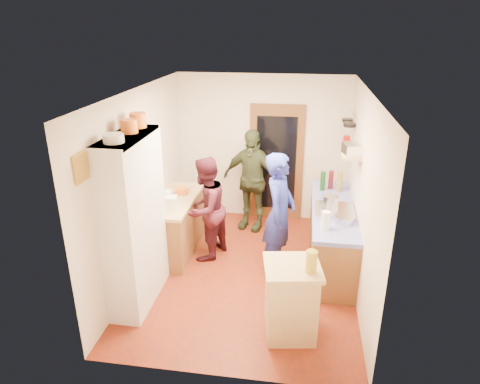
% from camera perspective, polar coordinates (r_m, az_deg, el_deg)
% --- Properties ---
extents(floor, '(3.00, 4.00, 0.02)m').
position_cam_1_polar(floor, '(6.37, 0.93, -10.66)').
color(floor, maroon).
rests_on(floor, ground).
extents(ceiling, '(3.00, 4.00, 0.02)m').
position_cam_1_polar(ceiling, '(5.43, 1.11, 13.36)').
color(ceiling, silver).
rests_on(ceiling, ground).
extents(wall_back, '(3.00, 0.02, 2.60)m').
position_cam_1_polar(wall_back, '(7.66, 3.04, 5.83)').
color(wall_back, silver).
rests_on(wall_back, ground).
extents(wall_front, '(3.00, 0.02, 2.60)m').
position_cam_1_polar(wall_front, '(3.99, -2.93, -10.13)').
color(wall_front, silver).
rests_on(wall_front, ground).
extents(wall_left, '(0.02, 4.00, 2.60)m').
position_cam_1_polar(wall_left, '(6.14, -13.09, 1.15)').
color(wall_left, silver).
rests_on(wall_left, ground).
extents(wall_right, '(0.02, 4.00, 2.60)m').
position_cam_1_polar(wall_right, '(5.78, 16.01, -0.46)').
color(wall_right, silver).
rests_on(wall_right, ground).
extents(door_frame, '(0.95, 0.06, 2.10)m').
position_cam_1_polar(door_frame, '(7.68, 4.84, 3.86)').
color(door_frame, brown).
rests_on(door_frame, ground).
extents(door_glass, '(0.70, 0.02, 1.70)m').
position_cam_1_polar(door_glass, '(7.65, 4.82, 3.78)').
color(door_glass, black).
rests_on(door_glass, door_frame).
extents(hutch_body, '(0.40, 1.20, 2.20)m').
position_cam_1_polar(hutch_body, '(5.46, -13.84, -3.87)').
color(hutch_body, silver).
rests_on(hutch_body, ground).
extents(hutch_top_shelf, '(0.40, 1.14, 0.04)m').
position_cam_1_polar(hutch_top_shelf, '(5.10, -14.93, 7.13)').
color(hutch_top_shelf, silver).
rests_on(hutch_top_shelf, hutch_body).
extents(plate_stack, '(0.22, 0.22, 0.09)m').
position_cam_1_polar(plate_stack, '(4.79, -16.52, 6.88)').
color(plate_stack, white).
rests_on(plate_stack, hutch_top_shelf).
extents(orange_pot_a, '(0.20, 0.20, 0.16)m').
position_cam_1_polar(orange_pot_a, '(5.17, -14.58, 8.50)').
color(orange_pot_a, orange).
rests_on(orange_pot_a, hutch_top_shelf).
extents(orange_pot_b, '(0.20, 0.20, 0.18)m').
position_cam_1_polar(orange_pot_b, '(5.42, -13.47, 9.30)').
color(orange_pot_b, orange).
rests_on(orange_pot_b, hutch_top_shelf).
extents(left_counter_base, '(0.60, 1.40, 0.85)m').
position_cam_1_polar(left_counter_base, '(6.77, -8.66, -4.58)').
color(left_counter_base, brown).
rests_on(left_counter_base, ground).
extents(left_counter_top, '(0.64, 1.44, 0.05)m').
position_cam_1_polar(left_counter_top, '(6.59, -8.88, -1.07)').
color(left_counter_top, tan).
rests_on(left_counter_top, left_counter_base).
extents(toaster, '(0.29, 0.21, 0.19)m').
position_cam_1_polar(toaster, '(6.18, -9.57, -1.47)').
color(toaster, white).
rests_on(toaster, left_counter_top).
extents(kettle, '(0.19, 0.19, 0.19)m').
position_cam_1_polar(kettle, '(6.41, -9.79, -0.64)').
color(kettle, white).
rests_on(kettle, left_counter_top).
extents(orange_bowl, '(0.23, 0.23, 0.09)m').
position_cam_1_polar(orange_bowl, '(6.73, -7.73, 0.15)').
color(orange_bowl, orange).
rests_on(orange_bowl, left_counter_top).
extents(chopping_board, '(0.34, 0.28, 0.02)m').
position_cam_1_polar(chopping_board, '(7.03, -7.51, 0.83)').
color(chopping_board, tan).
rests_on(chopping_board, left_counter_top).
extents(right_counter_base, '(0.60, 2.20, 0.84)m').
position_cam_1_polar(right_counter_base, '(6.56, 12.05, -5.78)').
color(right_counter_base, brown).
rests_on(right_counter_base, ground).
extents(right_counter_top, '(0.62, 2.22, 0.06)m').
position_cam_1_polar(right_counter_top, '(6.37, 12.37, -2.20)').
color(right_counter_top, '#090DA5').
rests_on(right_counter_top, right_counter_base).
extents(hob, '(0.55, 0.58, 0.04)m').
position_cam_1_polar(hob, '(6.21, 12.48, -2.37)').
color(hob, silver).
rests_on(hob, right_counter_top).
extents(pot_on_hob, '(0.22, 0.22, 0.14)m').
position_cam_1_polar(pot_on_hob, '(6.28, 12.03, -1.14)').
color(pot_on_hob, silver).
rests_on(pot_on_hob, hob).
extents(bottle_a, '(0.10, 0.10, 0.31)m').
position_cam_1_polar(bottle_a, '(6.89, 10.98, 1.44)').
color(bottle_a, '#143F14').
rests_on(bottle_a, right_counter_top).
extents(bottle_b, '(0.09, 0.09, 0.30)m').
position_cam_1_polar(bottle_b, '(6.98, 12.02, 1.60)').
color(bottle_b, '#591419').
rests_on(bottle_b, right_counter_top).
extents(bottle_c, '(0.08, 0.08, 0.31)m').
position_cam_1_polar(bottle_c, '(6.91, 13.13, 1.33)').
color(bottle_c, olive).
rests_on(bottle_c, right_counter_top).
extents(paper_towel, '(0.14, 0.14, 0.25)m').
position_cam_1_polar(paper_towel, '(5.63, 11.34, -3.72)').
color(paper_towel, white).
rests_on(paper_towel, right_counter_top).
extents(mixing_bowl, '(0.31, 0.31, 0.10)m').
position_cam_1_polar(mixing_bowl, '(5.88, 13.65, -3.57)').
color(mixing_bowl, silver).
rests_on(mixing_bowl, right_counter_top).
extents(island_base, '(0.63, 0.63, 0.86)m').
position_cam_1_polar(island_base, '(5.07, 6.77, -14.32)').
color(island_base, tan).
rests_on(island_base, ground).
extents(island_top, '(0.71, 0.71, 0.05)m').
position_cam_1_polar(island_top, '(4.82, 7.01, -9.95)').
color(island_top, tan).
rests_on(island_top, island_base).
extents(cutting_board, '(0.39, 0.33, 0.02)m').
position_cam_1_polar(cutting_board, '(4.85, 6.35, -9.55)').
color(cutting_board, white).
rests_on(cutting_board, island_top).
extents(oil_jar, '(0.14, 0.14, 0.25)m').
position_cam_1_polar(oil_jar, '(4.67, 9.50, -9.11)').
color(oil_jar, '#AD9E2D').
rests_on(oil_jar, island_top).
extents(pan_rail, '(0.02, 0.65, 0.02)m').
position_cam_1_polar(pan_rail, '(7.02, 14.87, 9.95)').
color(pan_rail, silver).
rests_on(pan_rail, wall_right).
extents(pan_hang_a, '(0.18, 0.18, 0.05)m').
position_cam_1_polar(pan_hang_a, '(6.87, 14.40, 8.64)').
color(pan_hang_a, black).
rests_on(pan_hang_a, pan_rail).
extents(pan_hang_b, '(0.16, 0.16, 0.05)m').
position_cam_1_polar(pan_hang_b, '(7.07, 14.25, 8.85)').
color(pan_hang_b, black).
rests_on(pan_hang_b, pan_rail).
extents(pan_hang_c, '(0.17, 0.17, 0.05)m').
position_cam_1_polar(pan_hang_c, '(7.26, 14.13, 9.27)').
color(pan_hang_c, black).
rests_on(pan_hang_c, pan_rail).
extents(wall_shelf, '(0.26, 0.42, 0.03)m').
position_cam_1_polar(wall_shelf, '(6.06, 14.63, 4.72)').
color(wall_shelf, tan).
rests_on(wall_shelf, wall_right).
extents(radio, '(0.27, 0.33, 0.15)m').
position_cam_1_polar(radio, '(6.03, 14.71, 5.53)').
color(radio, silver).
rests_on(radio, wall_shelf).
extents(ext_bracket, '(0.06, 0.10, 0.04)m').
position_cam_1_polar(ext_bracket, '(7.33, 14.38, 5.64)').
color(ext_bracket, black).
rests_on(ext_bracket, wall_right).
extents(fire_extinguisher, '(0.11, 0.11, 0.32)m').
position_cam_1_polar(fire_extinguisher, '(7.31, 13.94, 6.05)').
color(fire_extinguisher, red).
rests_on(fire_extinguisher, wall_right).
extents(picture_frame, '(0.03, 0.25, 0.30)m').
position_cam_1_polar(picture_frame, '(4.57, -20.46, 3.09)').
color(picture_frame, gold).
rests_on(picture_frame, wall_left).
extents(person_hob, '(0.55, 0.72, 1.78)m').
position_cam_1_polar(person_hob, '(6.00, 5.51, -3.09)').
color(person_hob, navy).
rests_on(person_hob, ground).
extents(person_left, '(0.83, 0.94, 1.60)m').
position_cam_1_polar(person_left, '(6.43, -4.20, -2.19)').
color(person_left, '#421520').
rests_on(person_left, ground).
extents(person_back, '(1.12, 0.71, 1.77)m').
position_cam_1_polar(person_back, '(7.29, 1.59, 1.58)').
color(person_back, '#303720').
rests_on(person_back, ground).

